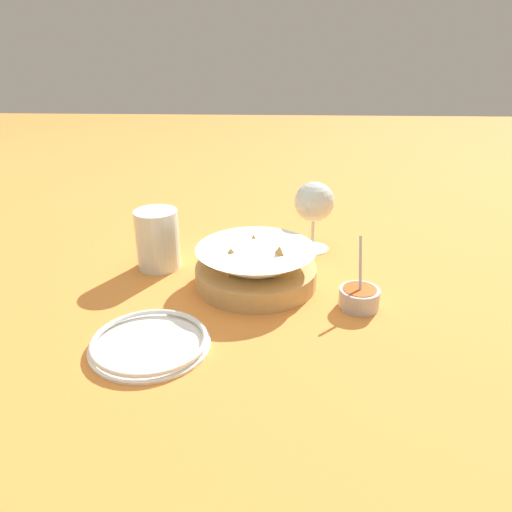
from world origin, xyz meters
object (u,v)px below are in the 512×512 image
Objects in this scene: beer_mug at (158,241)px; side_plate at (150,342)px; sauce_cup at (359,297)px; wine_glass at (314,204)px; food_basket at (256,268)px.

side_plate is at bearing -170.63° from beer_mug.
beer_mug is (0.14, 0.37, 0.03)m from sauce_cup.
wine_glass is at bearing -34.83° from side_plate.
sauce_cup reaches higher than food_basket.
beer_mug is (0.07, 0.19, 0.02)m from food_basket.
beer_mug is at bearing 9.37° from side_plate.
sauce_cup is 0.40m from beer_mug.
food_basket is 1.51× the size of wine_glass.
food_basket is at bearing -35.69° from side_plate.
food_basket is 0.26m from side_plate.
sauce_cup is 0.35m from side_plate.
wine_glass is at bearing -33.76° from food_basket.
sauce_cup is 0.78× the size of wine_glass.
food_basket is 0.21m from wine_glass.
food_basket is 0.21m from beer_mug.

